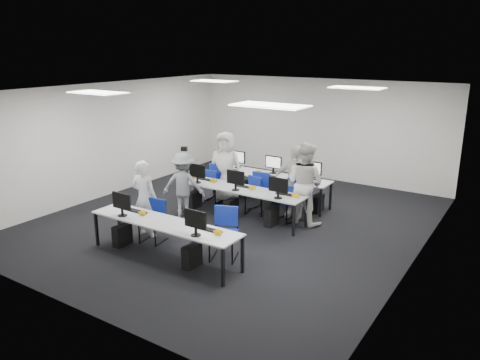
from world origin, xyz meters
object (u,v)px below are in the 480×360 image
Objects in this scene: desk_mid at (240,190)px; chair_2 at (213,192)px; chair_1 at (224,243)px; photographer at (183,185)px; chair_3 at (258,200)px; student_0 at (145,198)px; desk_front at (164,225)px; student_1 at (305,183)px; student_2 at (226,167)px; chair_5 at (215,190)px; chair_7 at (300,204)px; chair_6 at (260,199)px; student_3 at (295,182)px; chair_0 at (153,229)px; chair_4 at (288,208)px.

chair_2 reaches higher than desk_mid.
photographer reaches higher than chair_1.
chair_3 is 0.58× the size of student_0.
chair_3 is (-0.78, 2.53, -0.00)m from chair_1.
desk_front is 1.00× the size of desk_mid.
student_1 is (0.45, 2.54, 0.63)m from chair_1.
student_2 reaches higher than desk_mid.
chair_2 is 0.54× the size of student_2.
chair_7 is (2.39, 0.09, 0.03)m from chair_5.
chair_3 is at bearing 86.33° from chair_1.
desk_front is 1.94× the size of student_0.
chair_7 is 0.53× the size of student_2.
student_0 is (-1.22, -2.70, 0.54)m from chair_6.
chair_3 reaches higher than desk_mid.
chair_1 is at bearing 33.96° from desk_front.
chair_6 is (0.11, 0.74, -0.40)m from desk_mid.
chair_6 is at bearing 175.01° from student_3.
chair_0 is 0.50× the size of student_3.
chair_2 is 1.03× the size of chair_7.
student_1 is (2.64, -0.18, 0.67)m from chair_5.
chair_2 is 0.64× the size of photographer.
student_0 is 2.84m from student_2.
desk_mid is 1.34m from chair_2.
student_0 is 0.95× the size of student_3.
chair_1 reaches higher than chair_0.
chair_7 is at bearing 71.84° from desk_front.
desk_mid is 1.18m from chair_4.
chair_3 is at bearing 75.07° from desk_mid.
student_0 reaches higher than chair_7.
chair_0 is 0.48× the size of student_2.
desk_mid is 1.51m from student_1.
chair_5 is at bearing 91.88° from chair_0.
student_0 reaches higher than chair_2.
chair_7 is (0.98, 0.29, -0.00)m from chair_3.
student_2 is (0.09, 2.84, 0.09)m from student_0.
desk_mid is 1.29m from student_3.
chair_2 is at bearing 90.67° from chair_0.
chair_6 is at bearing -20.51° from student_2.
chair_3 is at bearing -3.60° from chair_2.
chair_3 is 0.51× the size of student_1.
student_1 is (0.38, 0.07, 0.64)m from chair_4.
student_1 is (1.26, -0.17, 0.65)m from chair_6.
student_0 is 1.07× the size of photographer.
student_1 is 2.41m from student_2.
student_2 reaches higher than student_0.
chair_4 is 1.08× the size of chair_5.
chair_7 reaches higher than chair_6.
chair_0 is at bearing -85.41° from chair_2.
desk_front is at bearing -90.36° from chair_4.
chair_3 reaches higher than chair_0.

